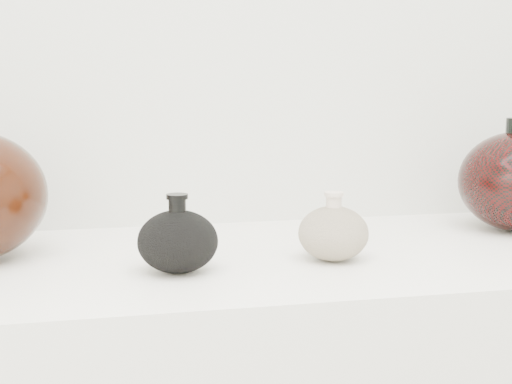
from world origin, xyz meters
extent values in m
cube|color=beige|center=(0.00, 1.21, 1.30)|extent=(3.00, 0.02, 2.60)
cube|color=silver|center=(0.00, 0.95, 0.89)|extent=(1.20, 0.50, 0.03)
ellipsoid|color=black|center=(-0.15, 0.87, 0.94)|extent=(0.11, 0.11, 0.09)
cylinder|color=black|center=(-0.15, 0.87, 0.99)|extent=(0.02, 0.02, 0.03)
cylinder|color=black|center=(-0.15, 0.87, 1.01)|extent=(0.03, 0.03, 0.01)
ellipsoid|color=beige|center=(0.08, 0.89, 0.94)|extent=(0.13, 0.13, 0.08)
cylinder|color=beige|center=(0.08, 0.89, 0.99)|extent=(0.03, 0.03, 0.02)
cylinder|color=beige|center=(0.08, 0.89, 1.00)|extent=(0.04, 0.04, 0.01)
camera|label=1|loc=(-0.25, -0.07, 1.16)|focal=50.00mm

